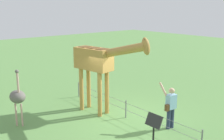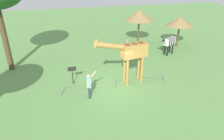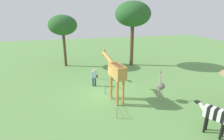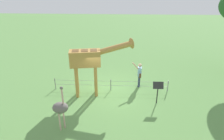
{
  "view_description": "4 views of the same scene",
  "coord_description": "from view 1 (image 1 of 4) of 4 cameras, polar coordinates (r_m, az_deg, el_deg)",
  "views": [
    {
      "loc": [
        7.67,
        -7.06,
        4.51
      ],
      "look_at": [
        -0.4,
        -0.27,
        2.01
      ],
      "focal_mm": 43.74,
      "sensor_mm": 36.0,
      "label": 1
    },
    {
      "loc": [
        3.01,
        11.4,
        7.24
      ],
      "look_at": [
        0.4,
        0.85,
        1.76
      ],
      "focal_mm": 33.26,
      "sensor_mm": 36.0,
      "label": 2
    },
    {
      "loc": [
        -12.71,
        2.74,
        6.34
      ],
      "look_at": [
        -0.32,
        -0.34,
        2.08
      ],
      "focal_mm": 28.76,
      "sensor_mm": 36.0,
      "label": 3
    },
    {
      "loc": [
        0.58,
        -10.79,
        6.36
      ],
      "look_at": [
        0.09,
        -0.11,
        1.51
      ],
      "focal_mm": 32.2,
      "sensor_mm": 36.0,
      "label": 4
    }
  ],
  "objects": [
    {
      "name": "info_sign",
      "position": [
        8.52,
        8.72,
        -11.52
      ],
      "size": [
        0.56,
        0.21,
        1.32
      ],
      "color": "black",
      "rests_on": "ground_plane"
    },
    {
      "name": "giraffe",
      "position": [
        11.25,
        -2.84,
        1.6
      ],
      "size": [
        3.7,
        1.06,
        3.46
      ],
      "color": "#BC8942",
      "rests_on": "ground_plane"
    },
    {
      "name": "visitor",
      "position": [
        10.41,
        12.15,
        -7.25
      ],
      "size": [
        0.65,
        0.59,
        1.72
      ],
      "color": "navy",
      "rests_on": "ground_plane"
    },
    {
      "name": "ostrich",
      "position": [
        10.85,
        -19.13,
        -5.32
      ],
      "size": [
        0.7,
        0.56,
        2.25
      ],
      "color": "#CC9E93",
      "rests_on": "ground_plane"
    },
    {
      "name": "wire_fence",
      "position": [
        11.29,
        2.92,
        -8.01
      ],
      "size": [
        7.05,
        0.05,
        0.75
      ],
      "color": "slate",
      "rests_on": "ground_plane"
    },
    {
      "name": "ground_plane",
      "position": [
        11.35,
        2.38,
        -10.08
      ],
      "size": [
        60.0,
        60.0,
        0.0
      ],
      "primitive_type": "plane",
      "color": "#60934C"
    }
  ]
}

